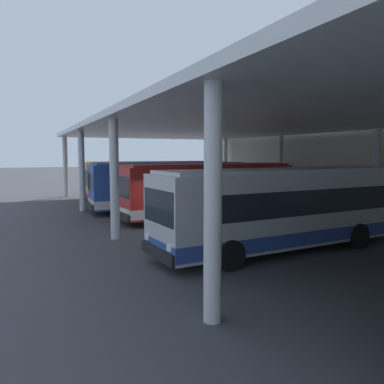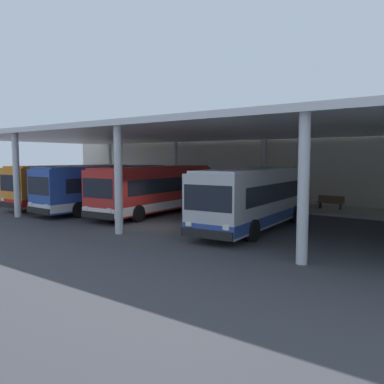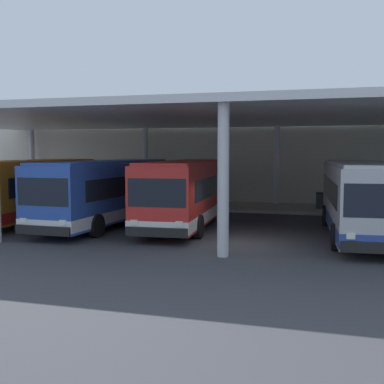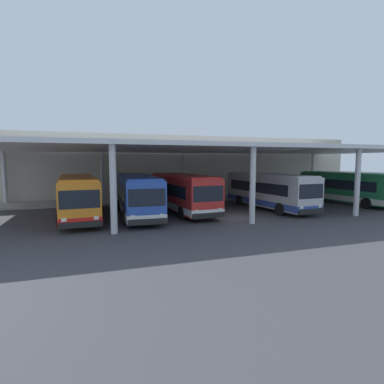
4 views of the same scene
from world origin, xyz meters
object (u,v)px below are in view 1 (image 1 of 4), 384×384
at_px(bus_nearest_bay, 155,181).
at_px(bus_far_bay, 282,208).
at_px(bus_second_bay, 171,185).
at_px(bus_middle_bay, 209,190).

height_order(bus_nearest_bay, bus_far_bay, same).
height_order(bus_nearest_bay, bus_second_bay, same).
xyz_separation_m(bus_second_bay, bus_far_bay, (11.78, -0.00, 0.00)).
relative_size(bus_second_bay, bus_middle_bay, 0.99).
height_order(bus_nearest_bay, bus_middle_bay, same).
bearing_deg(bus_second_bay, bus_nearest_bay, 174.96).
distance_m(bus_nearest_bay, bus_far_bay, 16.16).
bearing_deg(bus_middle_bay, bus_nearest_bay, -176.88).
bearing_deg(bus_nearest_bay, bus_middle_bay, 3.12).
distance_m(bus_nearest_bay, bus_second_bay, 4.40).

